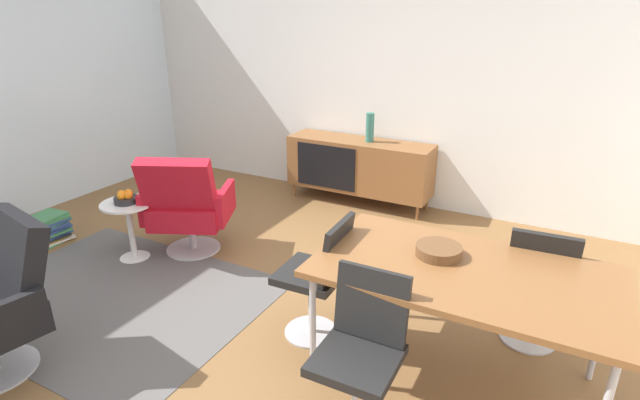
{
  "coord_description": "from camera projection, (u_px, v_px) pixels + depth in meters",
  "views": [
    {
      "loc": [
        1.86,
        -2.45,
        2.04
      ],
      "look_at": [
        0.42,
        0.23,
        0.86
      ],
      "focal_mm": 27.45,
      "sensor_mm": 36.0,
      "label": 1
    }
  ],
  "objects": [
    {
      "name": "ground_plane",
      "position": [
        254.0,
        309.0,
        3.57
      ],
      "size": [
        8.32,
        8.32,
        0.0
      ],
      "primitive_type": "plane",
      "color": "brown"
    },
    {
      "name": "wall_back",
      "position": [
        390.0,
        74.0,
        5.2
      ],
      "size": [
        6.8,
        0.12,
        2.8
      ],
      "primitive_type": "cube",
      "color": "silver",
      "rests_on": "ground_plane"
    },
    {
      "name": "sideboard",
      "position": [
        359.0,
        165.0,
        5.39
      ],
      "size": [
        1.6,
        0.45,
        0.72
      ],
      "color": "brown",
      "rests_on": "ground_plane"
    },
    {
      "name": "vase_cobalt",
      "position": [
        370.0,
        127.0,
        5.18
      ],
      "size": [
        0.09,
        0.09,
        0.31
      ],
      "color": "#337266",
      "rests_on": "sideboard"
    },
    {
      "name": "dining_table",
      "position": [
        464.0,
        276.0,
        2.64
      ],
      "size": [
        1.6,
        0.9,
        0.74
      ],
      "color": "brown",
      "rests_on": "ground_plane"
    },
    {
      "name": "wooden_bowl_on_table",
      "position": [
        439.0,
        251.0,
        2.76
      ],
      "size": [
        0.26,
        0.26,
        0.06
      ],
      "primitive_type": "cylinder",
      "color": "brown",
      "rests_on": "dining_table"
    },
    {
      "name": "dining_chair_near_window",
      "position": [
        319.0,
        274.0,
        3.12
      ],
      "size": [
        0.44,
        0.42,
        0.86
      ],
      "color": "black",
      "rests_on": "ground_plane"
    },
    {
      "name": "dining_chair_back_right",
      "position": [
        538.0,
        281.0,
        3.03
      ],
      "size": [
        0.42,
        0.45,
        0.86
      ],
      "color": "black",
      "rests_on": "ground_plane"
    },
    {
      "name": "dining_chair_front_left",
      "position": [
        361.0,
        350.0,
        2.42
      ],
      "size": [
        0.41,
        0.43,
        0.86
      ],
      "color": "black",
      "rests_on": "ground_plane"
    },
    {
      "name": "lounge_chair_red",
      "position": [
        186.0,
        204.0,
        4.23
      ],
      "size": [
        0.87,
        0.85,
        0.95
      ],
      "color": "red",
      "rests_on": "ground_plane"
    },
    {
      "name": "side_table_round",
      "position": [
        130.0,
        224.0,
        4.2
      ],
      "size": [
        0.44,
        0.44,
        0.52
      ],
      "color": "white",
      "rests_on": "ground_plane"
    },
    {
      "name": "fruit_bowl",
      "position": [
        126.0,
        198.0,
        4.11
      ],
      "size": [
        0.2,
        0.2,
        0.11
      ],
      "color": "#262628",
      "rests_on": "side_table_round"
    },
    {
      "name": "magazine_stack",
      "position": [
        45.0,
        229.0,
        4.54
      ],
      "size": [
        0.36,
        0.42,
        0.26
      ],
      "color": "#3F7F4C",
      "rests_on": "ground_plane"
    },
    {
      "name": "area_rug",
      "position": [
        115.0,
        297.0,
        3.71
      ],
      "size": [
        2.2,
        1.7,
        0.01
      ],
      "primitive_type": "cube",
      "color": "#595654",
      "rests_on": "ground_plane"
    }
  ]
}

